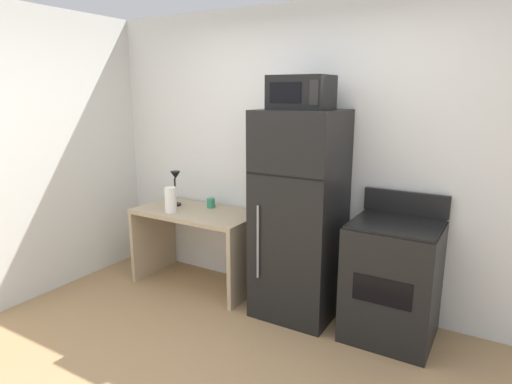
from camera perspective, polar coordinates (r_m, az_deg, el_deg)
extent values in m
cube|color=silver|center=(3.87, 7.59, 4.62)|extent=(5.00, 0.10, 2.60)
cube|color=tan|center=(4.19, -7.89, -2.71)|extent=(1.19, 0.62, 0.04)
cube|color=tan|center=(4.67, -13.33, -6.11)|extent=(0.04, 0.62, 0.71)
cube|color=tan|center=(3.99, -1.14, -9.08)|extent=(0.04, 0.62, 0.71)
cylinder|color=black|center=(4.41, -10.55, -1.62)|extent=(0.11, 0.11, 0.02)
cylinder|color=black|center=(4.38, -10.62, 0.14)|extent=(0.02, 0.02, 0.26)
cone|color=black|center=(4.31, -10.59, 2.21)|extent=(0.10, 0.10, 0.08)
cylinder|color=white|center=(4.14, -11.20, -1.02)|extent=(0.11, 0.11, 0.24)
cylinder|color=#338C66|center=(4.27, -5.97, -1.43)|extent=(0.08, 0.08, 0.09)
cube|color=black|center=(3.60, 5.75, -3.09)|extent=(0.65, 0.62, 1.73)
cube|color=black|center=(3.24, 3.57, 2.04)|extent=(0.64, 0.00, 0.01)
cylinder|color=gray|center=(3.47, 0.25, -6.64)|extent=(0.02, 0.02, 0.60)
cube|color=black|center=(3.44, 5.99, 12.93)|extent=(0.46, 0.34, 0.26)
cube|color=black|center=(3.31, 3.89, 12.97)|extent=(0.26, 0.01, 0.15)
cube|color=black|center=(3.21, 7.65, 12.88)|extent=(0.07, 0.01, 0.18)
cube|color=black|center=(3.51, 17.49, -11.24)|extent=(0.65, 0.60, 0.90)
cube|color=black|center=(3.36, 18.03, -4.04)|extent=(0.62, 0.58, 0.02)
cube|color=black|center=(3.60, 19.15, -1.35)|extent=(0.65, 0.04, 0.18)
cube|color=black|center=(3.23, 16.26, -12.53)|extent=(0.42, 0.01, 0.20)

